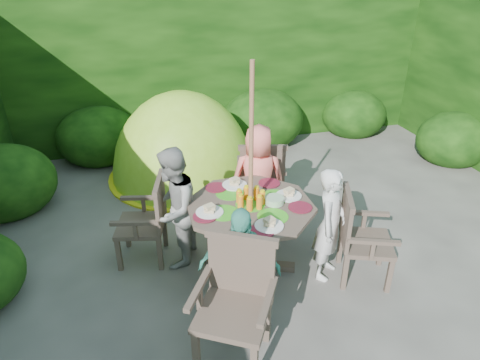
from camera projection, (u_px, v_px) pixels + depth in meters
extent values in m
plane|color=#4A4742|center=(302.00, 258.00, 4.75)|extent=(60.00, 60.00, 0.00)
cube|color=black|center=(221.00, 67.00, 7.60)|extent=(9.00, 1.00, 2.50)
cylinder|color=#40332A|center=(250.00, 238.00, 4.46)|extent=(0.13, 0.13, 0.73)
cube|color=#40332A|center=(250.00, 264.00, 4.61)|extent=(0.93, 0.48, 0.06)
cube|color=#40332A|center=(250.00, 264.00, 4.61)|extent=(0.48, 0.93, 0.06)
cylinder|color=#40332A|center=(250.00, 206.00, 4.28)|extent=(1.75, 1.75, 0.04)
cylinder|color=green|center=(224.00, 213.00, 4.13)|extent=(0.30, 0.30, 0.00)
cylinder|color=green|center=(273.00, 216.00, 4.07)|extent=(0.30, 0.30, 0.00)
cylinder|color=green|center=(230.00, 193.00, 4.47)|extent=(0.30, 0.30, 0.00)
cylinder|color=green|center=(275.00, 196.00, 4.41)|extent=(0.30, 0.30, 0.00)
cylinder|color=green|center=(250.00, 204.00, 4.27)|extent=(0.30, 0.30, 0.00)
cylinder|color=white|center=(289.00, 196.00, 4.41)|extent=(0.27, 0.27, 0.01)
cylinder|color=white|center=(235.00, 185.00, 4.62)|extent=(0.27, 0.27, 0.01)
cylinder|color=white|center=(210.00, 212.00, 4.12)|extent=(0.27, 0.27, 0.01)
cylinder|color=white|center=(269.00, 226.00, 3.91)|extent=(0.27, 0.27, 0.01)
cylinder|color=red|center=(300.00, 207.00, 4.21)|extent=(0.24, 0.24, 0.01)
cylinder|color=red|center=(269.00, 183.00, 4.66)|extent=(0.24, 0.24, 0.01)
cylinder|color=red|center=(216.00, 187.00, 4.57)|extent=(0.24, 0.24, 0.01)
cylinder|color=red|center=(205.00, 216.00, 4.06)|extent=(0.24, 0.24, 0.01)
cylinder|color=red|center=(261.00, 231.00, 3.83)|extent=(0.24, 0.24, 0.01)
cylinder|color=green|center=(275.00, 200.00, 4.27)|extent=(0.19, 0.19, 0.06)
cylinder|color=brown|center=(251.00, 175.00, 4.12)|extent=(0.06, 0.06, 2.20)
cube|color=#40332A|center=(367.00, 243.00, 4.29)|extent=(0.64, 0.65, 0.05)
cube|color=#40332A|center=(390.00, 275.00, 4.18)|extent=(0.06, 0.06, 0.41)
cube|color=#40332A|center=(381.00, 249.00, 4.56)|extent=(0.06, 0.06, 0.41)
cube|color=#40332A|center=(345.00, 272.00, 4.22)|extent=(0.06, 0.06, 0.41)
cube|color=#40332A|center=(340.00, 246.00, 4.60)|extent=(0.06, 0.06, 0.41)
cube|color=#40332A|center=(346.00, 220.00, 4.19)|extent=(0.22, 0.49, 0.49)
cube|color=#40332A|center=(374.00, 242.00, 3.98)|extent=(0.47, 0.22, 0.04)
cube|color=#40332A|center=(365.00, 213.00, 4.43)|extent=(0.47, 0.22, 0.04)
cube|color=#40332A|center=(141.00, 225.00, 4.58)|extent=(0.59, 0.60, 0.05)
cube|color=#40332A|center=(127.00, 231.00, 4.86)|extent=(0.06, 0.06, 0.41)
cube|color=#40332A|center=(119.00, 254.00, 4.48)|extent=(0.06, 0.06, 0.41)
cube|color=#40332A|center=(165.00, 230.00, 4.87)|extent=(0.06, 0.06, 0.41)
cube|color=#40332A|center=(160.00, 253.00, 4.49)|extent=(0.06, 0.06, 0.41)
cube|color=#40332A|center=(161.00, 204.00, 4.46)|extent=(0.15, 0.50, 0.49)
cube|color=#40332A|center=(143.00, 198.00, 4.71)|extent=(0.49, 0.16, 0.04)
cube|color=#40332A|center=(134.00, 223.00, 4.26)|extent=(0.49, 0.16, 0.04)
cube|color=#40332A|center=(261.00, 180.00, 5.46)|extent=(0.65, 0.64, 0.05)
cube|color=#40332A|center=(276.00, 187.00, 5.77)|extent=(0.06, 0.06, 0.44)
cube|color=#40332A|center=(242.00, 187.00, 5.76)|extent=(0.06, 0.06, 0.44)
cube|color=#40332A|center=(279.00, 204.00, 5.36)|extent=(0.06, 0.06, 0.44)
cube|color=#40332A|center=(243.00, 204.00, 5.36)|extent=(0.06, 0.06, 0.44)
cube|color=#40332A|center=(262.00, 169.00, 5.11)|extent=(0.53, 0.17, 0.52)
cube|color=#40332A|center=(282.00, 165.00, 5.37)|extent=(0.18, 0.52, 0.04)
cube|color=#40332A|center=(240.00, 165.00, 5.36)|extent=(0.18, 0.52, 0.04)
cube|color=#40332A|center=(233.00, 315.00, 3.38)|extent=(0.75, 0.74, 0.05)
cube|color=#40332A|center=(196.00, 352.00, 3.34)|extent=(0.07, 0.07, 0.45)
cube|color=#40332A|center=(215.00, 310.00, 3.74)|extent=(0.07, 0.07, 0.45)
cube|color=#40332A|center=(267.00, 321.00, 3.63)|extent=(0.07, 0.07, 0.45)
cube|color=#40332A|center=(241.00, 266.00, 3.47)|extent=(0.50, 0.32, 0.53)
cube|color=#40332A|center=(199.00, 288.00, 3.35)|extent=(0.32, 0.48, 0.04)
cube|color=#40332A|center=(268.00, 301.00, 3.22)|extent=(0.32, 0.48, 0.04)
imported|color=silver|center=(330.00, 225.00, 4.25)|extent=(0.51, 0.52, 1.21)
imported|color=#979792|center=(174.00, 209.00, 4.42)|extent=(0.71, 0.79, 1.32)
imported|color=#FF7669|center=(258.00, 179.00, 5.03)|extent=(0.73, 0.57, 1.31)
imported|color=#4BB099|center=(240.00, 269.00, 3.65)|extent=(0.76, 0.51, 1.21)
ellipsoid|color=#91C926|center=(184.00, 174.00, 6.59)|extent=(2.49, 2.49, 2.59)
ellipsoid|color=black|center=(182.00, 198.00, 5.94)|extent=(0.79, 0.52, 0.89)
cylinder|color=yellow|center=(184.00, 174.00, 6.58)|extent=(2.26, 2.26, 0.03)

